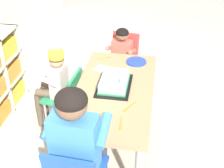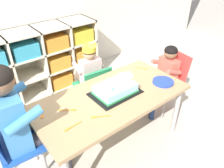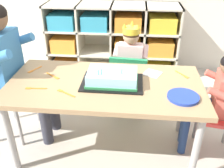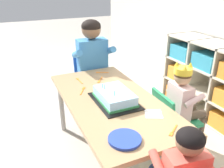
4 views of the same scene
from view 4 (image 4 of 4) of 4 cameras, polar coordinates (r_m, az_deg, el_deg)
ground at (r=2.12m, az=-0.25°, el=-17.62°), size 16.00×16.00×0.00m
storage_cubby_shelf at (r=2.66m, az=25.64°, el=-0.82°), size 1.48×0.38×0.82m
activity_table at (r=1.82m, az=-0.28°, el=-5.23°), size 1.31×0.65×0.58m
classroom_chair_blue at (r=2.01m, az=14.25°, el=-7.95°), size 0.36×0.34×0.60m
child_with_crown at (r=1.99m, az=17.12°, el=-3.60°), size 0.31×0.31×0.84m
classroom_chair_adult_side at (r=2.58m, az=-4.94°, el=1.75°), size 0.33×0.39×0.68m
adult_helper_seated at (r=2.40m, az=-4.39°, el=5.71°), size 0.44×0.42×1.06m
birthday_cake_on_tray at (r=1.74m, az=0.61°, el=-3.18°), size 0.41×0.28×0.12m
paper_plate_stack at (r=1.36m, az=3.10°, el=-13.23°), size 0.19×0.19×0.02m
paper_napkin_square at (r=1.62m, az=10.05°, el=-7.19°), size 0.15×0.15×0.00m
fork_scattered_mid_table at (r=1.94m, az=-7.14°, el=-1.52°), size 0.13×0.09×0.00m
fork_near_child_seat at (r=2.12m, az=-2.93°, el=0.98°), size 0.12×0.09×0.00m
fork_by_napkin at (r=1.48m, az=14.63°, el=-10.99°), size 0.09×0.12×0.00m
fork_beside_plate_stack at (r=2.13m, az=-8.01°, el=0.87°), size 0.14×0.02×0.00m
fork_at_table_front_edge at (r=2.30m, az=-2.58°, el=2.84°), size 0.07×0.12×0.00m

